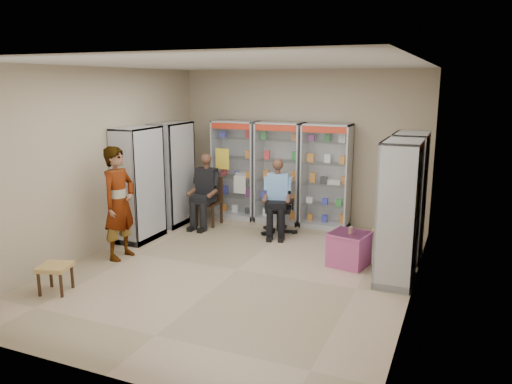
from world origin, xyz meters
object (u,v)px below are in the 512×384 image
at_px(woven_stool_a, 385,241).
at_px(woven_stool_b, 56,278).
at_px(cabinet_back_mid, 279,173).
at_px(cabinet_left_far, 173,174).
at_px(office_chair, 278,206).
at_px(standing_man, 119,203).
at_px(seated_shopkeeper, 278,199).
at_px(cabinet_back_left, 236,170).
at_px(cabinet_right_near, 399,213).
at_px(cabinet_right_far, 408,196).
at_px(cabinet_left_near, 139,184).
at_px(wooden_chair, 209,201).
at_px(cabinet_back_right, 326,176).
at_px(pink_trunk, 349,249).

height_order(woven_stool_a, woven_stool_b, woven_stool_b).
bearing_deg(woven_stool_a, cabinet_back_mid, 155.49).
relative_size(cabinet_left_far, office_chair, 1.93).
height_order(woven_stool_a, standing_man, standing_man).
bearing_deg(seated_shopkeeper, cabinet_back_left, 131.54).
distance_m(cabinet_right_near, office_chair, 2.79).
distance_m(cabinet_back_mid, cabinet_left_far, 2.10).
height_order(cabinet_back_mid, seated_shopkeeper, cabinet_back_mid).
xyz_separation_m(cabinet_right_far, standing_man, (-4.17, -1.82, -0.10)).
height_order(cabinet_back_left, woven_stool_a, cabinet_back_left).
xyz_separation_m(cabinet_right_near, standing_man, (-4.17, -0.72, -0.10)).
bearing_deg(cabinet_right_near, woven_stool_b, 117.76).
xyz_separation_m(cabinet_left_near, wooden_chair, (0.68, 1.30, -0.53)).
bearing_deg(standing_man, cabinet_right_far, -64.49).
xyz_separation_m(seated_shopkeeper, woven_stool_a, (1.99, -0.23, -0.48)).
bearing_deg(office_chair, wooden_chair, 164.18).
height_order(cabinet_back_mid, cabinet_back_right, same).
relative_size(cabinet_back_left, standing_man, 1.11).
xyz_separation_m(cabinet_left_far, pink_trunk, (3.72, -0.95, -0.74)).
height_order(cabinet_left_far, woven_stool_b, cabinet_left_far).
bearing_deg(office_chair, cabinet_right_far, -24.69).
xyz_separation_m(cabinet_left_far, cabinet_left_near, (0.00, -1.10, 0.00)).
bearing_deg(office_chair, cabinet_right_near, -47.92).
height_order(cabinet_right_near, woven_stool_b, cabinet_right_near).
height_order(cabinet_right_far, cabinet_left_far, same).
distance_m(cabinet_back_left, standing_man, 3.02).
bearing_deg(cabinet_left_far, standing_man, 8.08).
bearing_deg(standing_man, cabinet_right_near, -78.26).
bearing_deg(cabinet_right_far, woven_stool_b, 128.40).
height_order(pink_trunk, woven_stool_a, pink_trunk).
height_order(woven_stool_b, standing_man, standing_man).
xyz_separation_m(cabinet_back_left, woven_stool_b, (-0.60, -4.40, -0.81)).
bearing_deg(cabinet_right_far, office_chair, 80.55).
xyz_separation_m(cabinet_back_left, seated_shopkeeper, (1.21, -0.79, -0.34)).
distance_m(cabinet_back_left, office_chair, 1.50).
bearing_deg(woven_stool_b, cabinet_back_right, 60.42).
relative_size(cabinet_left_near, office_chair, 1.93).
height_order(cabinet_back_left, woven_stool_b, cabinet_back_left).
distance_m(cabinet_back_right, cabinet_left_far, 2.98).
height_order(cabinet_right_far, woven_stool_b, cabinet_right_far).
bearing_deg(wooden_chair, office_chair, -0.57).
bearing_deg(woven_stool_b, cabinet_left_near, 97.91).
distance_m(cabinet_back_right, pink_trunk, 2.21).
distance_m(cabinet_back_mid, standing_man, 3.36).
bearing_deg(pink_trunk, cabinet_left_far, 165.67).
bearing_deg(woven_stool_b, woven_stool_a, 41.63).
relative_size(cabinet_back_left, seated_shopkeeper, 1.52).
xyz_separation_m(cabinet_back_mid, woven_stool_b, (-1.55, -4.40, -0.81)).
distance_m(pink_trunk, standing_man, 3.65).
height_order(cabinet_left_far, woven_stool_a, cabinet_left_far).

